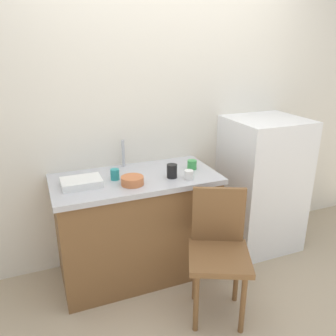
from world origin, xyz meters
TOP-DOWN VIEW (x-y plane):
  - ground_plane at (0.00, 0.00)m, footprint 8.00×8.00m
  - back_wall at (0.00, 1.00)m, footprint 4.80×0.10m
  - cabinet_base at (-0.34, 0.65)m, footprint 1.21×0.60m
  - countertop at (-0.34, 0.65)m, footprint 1.25×0.64m
  - faucet at (-0.36, 0.90)m, footprint 0.02×0.02m
  - refrigerator at (0.84, 0.65)m, footprint 0.63×0.59m
  - chair at (0.04, 0.03)m, footprint 0.53×0.53m
  - dish_tray at (-0.75, 0.62)m, footprint 0.28×0.20m
  - terracotta_bowl at (-0.41, 0.50)m, footprint 0.16×0.16m
  - cup_black at (-0.09, 0.52)m, footprint 0.08×0.08m
  - cup_white at (0.01, 0.44)m, footprint 0.07×0.07m
  - cup_green at (0.13, 0.64)m, footprint 0.07×0.07m
  - cup_teal at (-0.50, 0.64)m, footprint 0.07×0.07m

SIDE VIEW (x-z plane):
  - ground_plane at x=0.00m, z-range 0.00..0.00m
  - cabinet_base at x=-0.34m, z-range 0.00..0.81m
  - chair at x=0.04m, z-range 0.05..0.94m
  - refrigerator at x=0.84m, z-range 0.00..1.20m
  - countertop at x=-0.34m, z-range 0.81..0.85m
  - dish_tray at x=-0.75m, z-range 0.85..0.90m
  - terracotta_bowl at x=-0.41m, z-range 0.85..0.91m
  - cup_white at x=0.01m, z-range 0.85..0.92m
  - cup_green at x=0.13m, z-range 0.85..0.92m
  - cup_teal at x=-0.50m, z-range 0.85..0.93m
  - cup_black at x=-0.09m, z-range 0.85..0.95m
  - faucet at x=-0.36m, z-range 0.85..1.07m
  - back_wall at x=0.00m, z-range 0.00..2.55m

